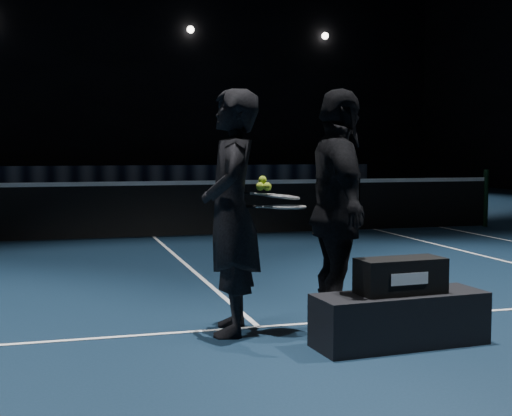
% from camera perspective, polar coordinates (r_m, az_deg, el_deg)
% --- Properties ---
extents(floor, '(36.00, 36.00, 0.00)m').
position_cam_1_polar(floor, '(12.17, -8.16, -2.34)').
color(floor, black).
rests_on(floor, ground).
extents(wall_back, '(30.00, 0.00, 30.00)m').
position_cam_1_polar(wall_back, '(30.22, -12.93, 11.22)').
color(wall_back, black).
rests_on(wall_back, ground).
extents(court_lines, '(10.98, 23.78, 0.01)m').
position_cam_1_polar(court_lines, '(12.17, -8.16, -2.32)').
color(court_lines, white).
rests_on(court_lines, floor).
extents(net_post_right, '(0.10, 0.10, 1.10)m').
position_cam_1_polar(net_post_right, '(14.43, 17.89, 0.77)').
color(net_post_right, black).
rests_on(net_post_right, floor).
extents(net_mesh, '(12.80, 0.02, 0.86)m').
position_cam_1_polar(net_mesh, '(12.12, -8.18, -0.22)').
color(net_mesh, black).
rests_on(net_mesh, floor).
extents(net_tape, '(12.80, 0.03, 0.07)m').
position_cam_1_polar(net_tape, '(12.09, -8.21, 1.97)').
color(net_tape, white).
rests_on(net_tape, net_mesh).
extents(sponsor_backdrop, '(22.00, 0.15, 0.90)m').
position_cam_1_polar(sponsor_backdrop, '(27.54, -12.49, 2.40)').
color(sponsor_backdrop, black).
rests_on(sponsor_backdrop, floor).
extents(fixtures_far, '(20.00, 0.30, 0.30)m').
position_cam_1_polar(fixtures_far, '(30.24, -12.96, 14.09)').
color(fixtures_far, white).
rests_on(fixtures_far, wall_back).
extents(player_bench, '(1.35, 0.53, 0.40)m').
position_cam_1_polar(player_bench, '(5.52, 11.43, -8.71)').
color(player_bench, black).
rests_on(player_bench, floor).
extents(racket_bag, '(0.68, 0.33, 0.26)m').
position_cam_1_polar(racket_bag, '(5.45, 11.49, -5.32)').
color(racket_bag, black).
rests_on(racket_bag, player_bench).
extents(bag_signature, '(0.31, 0.03, 0.09)m').
position_cam_1_polar(bag_signature, '(5.33, 12.20, -5.57)').
color(bag_signature, white).
rests_on(bag_signature, racket_bag).
extents(player_a, '(0.63, 0.80, 1.95)m').
position_cam_1_polar(player_a, '(5.65, -1.99, -0.34)').
color(player_a, black).
rests_on(player_a, floor).
extents(player_b, '(0.65, 1.20, 1.95)m').
position_cam_1_polar(player_b, '(5.65, 6.64, -0.38)').
color(player_b, black).
rests_on(player_b, floor).
extents(racket_lower, '(0.71, 0.42, 0.03)m').
position_cam_1_polar(racket_lower, '(5.63, 2.58, 0.09)').
color(racket_lower, black).
rests_on(racket_lower, player_a).
extents(racket_upper, '(0.71, 0.38, 0.10)m').
position_cam_1_polar(racket_upper, '(5.66, 2.07, 0.92)').
color(racket_upper, black).
rests_on(racket_upper, player_b).
extents(tennis_balls, '(0.12, 0.10, 0.12)m').
position_cam_1_polar(tennis_balls, '(5.63, 0.60, 1.89)').
color(tennis_balls, '#CCE630').
rests_on(tennis_balls, racket_upper).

